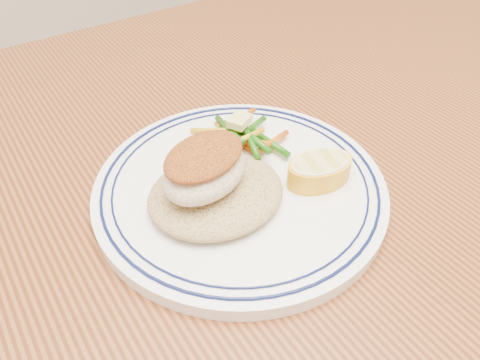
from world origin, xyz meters
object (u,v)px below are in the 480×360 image
plate (240,188)px  lemon_wedge (319,170)px  vegetable_pile (239,137)px  rice_pilaf (216,191)px  dining_table (205,246)px  fish_fillet (205,168)px

plate → lemon_wedge: size_ratio=3.91×
vegetable_pile → lemon_wedge: same height
lemon_wedge → rice_pilaf: bearing=162.2°
dining_table → vegetable_pile: (0.06, 0.02, 0.12)m
fish_fillet → lemon_wedge: 0.12m
rice_pilaf → fish_fillet: bearing=147.8°
vegetable_pile → lemon_wedge: (0.04, -0.09, 0.00)m
plate → lemon_wedge: bearing=-30.4°
fish_fillet → rice_pilaf: bearing=-32.2°
fish_fillet → vegetable_pile: (0.07, 0.05, -0.03)m
plate → rice_pilaf: bearing=-166.9°
dining_table → lemon_wedge: lemon_wedge is taller
dining_table → rice_pilaf: size_ratio=11.14×
dining_table → plate: 0.11m
rice_pilaf → plate: bearing=13.1°
dining_table → vegetable_pile: vegetable_pile is taller
plate → fish_fillet: size_ratio=2.76×
dining_table → rice_pilaf: (-0.01, -0.04, 0.12)m
plate → fish_fillet: fish_fillet is taller
lemon_wedge → vegetable_pile: bearing=110.9°
dining_table → plate: (0.03, -0.03, 0.11)m
dining_table → rice_pilaf: 0.13m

